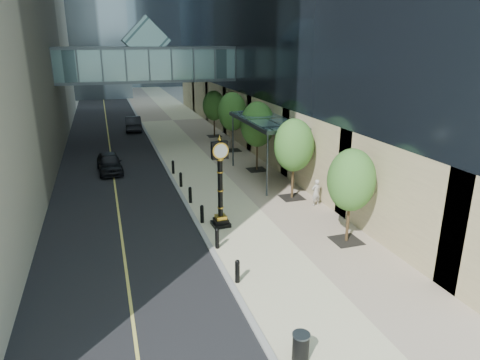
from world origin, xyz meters
The scene contains 13 objects.
ground centered at (0.00, 0.00, 0.00)m, with size 320.00×320.00×0.00m, color gray.
road centered at (-7.00, 40.00, 0.01)m, with size 8.00×180.00×0.02m, color black.
sidewalk centered at (1.00, 40.00, 0.03)m, with size 8.00×180.00×0.06m, color beige.
curb centered at (-3.00, 40.00, 0.04)m, with size 0.25×180.00×0.07m, color gray.
skywalk centered at (-3.00, 28.00, 7.71)m, with size 17.00×4.20×5.80m.
entrance_canopy centered at (3.48, 14.00, 4.19)m, with size 3.00×8.00×4.38m.
bollard_row centered at (-2.70, 9.00, 0.51)m, with size 0.20×16.20×0.90m.
street_trees centered at (3.60, 16.20, 3.44)m, with size 2.55×28.29×5.25m.
street_clock centered at (-1.85, 6.67, 2.15)m, with size 0.95×0.95×4.83m.
trash_bin centered at (-2.21, -3.92, 0.51)m, with size 0.52×0.52×0.90m, color black.
pedestrian centered at (4.39, 7.82, 0.88)m, with size 0.60×0.39×1.64m, color #A8A49A.
car_near centered at (-7.21, 19.00, 0.75)m, with size 1.73×4.29×1.46m, color black.
car_far centered at (-4.20, 35.09, 0.81)m, with size 1.67×4.80×1.58m, color black.
Camera 1 is at (-7.32, -13.72, 9.46)m, focal length 32.00 mm.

